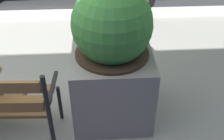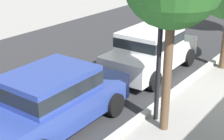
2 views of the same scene
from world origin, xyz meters
The scene contains 5 objects.
street_surface centered at (0.00, 7.50, 0.00)m, with size 60.00×9.00×0.01m, color #2D2D30.
curb_stone centered at (0.00, 2.90, 0.06)m, with size 60.00×0.20×0.12m, color #B2AFA8.
parked_car_blue centered at (-4.45, 4.40, 0.84)m, with size 4.13×1.98×1.56m.
parked_car_white centered at (0.22, 4.40, 0.84)m, with size 4.13×1.98×1.56m.
lamp_post centered at (-2.54, 2.60, 2.55)m, with size 0.32×0.32×3.90m.
Camera 2 is at (-9.42, -1.07, 4.49)m, focal length 53.48 mm.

